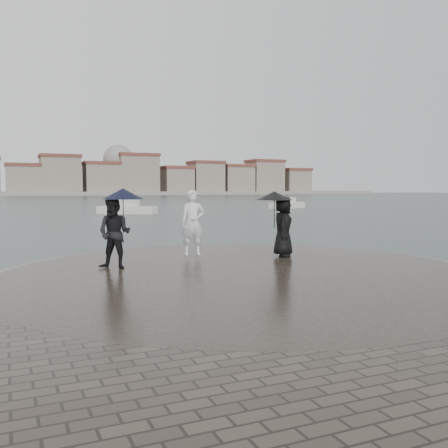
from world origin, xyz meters
name	(u,v)px	position (x,y,z in m)	size (l,w,h in m)	color
ground	(331,322)	(0.00, 0.00, 0.00)	(400.00, 400.00, 0.00)	#2B3835
kerb_ring	(245,280)	(0.00, 3.50, 0.16)	(12.50, 12.50, 0.32)	gray
quay_tip	(245,279)	(0.00, 3.50, 0.18)	(11.90, 11.90, 0.36)	#2D261E
statue	(193,223)	(-0.09, 6.96, 1.35)	(0.72, 0.48, 1.99)	white
visitor_left	(116,224)	(-2.75, 5.34, 1.49)	(1.34, 1.17, 2.04)	black
visitor_right	(281,218)	(2.19, 5.56, 1.50)	(1.28, 1.18, 1.95)	black
far_skyline	(1,178)	(-6.29, 160.71, 5.61)	(260.00, 20.00, 37.00)	gray
boats	(217,207)	(15.31, 41.54, 0.38)	(25.87, 9.26, 1.50)	silver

